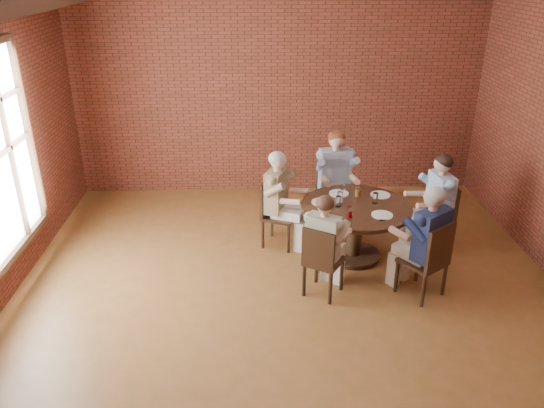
{
  "coord_description": "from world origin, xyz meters",
  "views": [
    {
      "loc": [
        -0.39,
        -4.91,
        3.58
      ],
      "look_at": [
        -0.18,
        1.0,
        0.85
      ],
      "focal_mm": 35.0,
      "sensor_mm": 36.0,
      "label": 1
    }
  ],
  "objects_px": {
    "chair_b": "(333,188)",
    "diner_c": "(280,200)",
    "diner_d": "(325,246)",
    "diner_a": "(435,204)",
    "diner_b": "(336,179)",
    "diner_e": "(425,242)",
    "dining_table": "(355,221)",
    "chair_a": "(439,215)",
    "chair_e": "(430,258)",
    "smartphone": "(381,218)",
    "chair_d": "(321,259)",
    "chair_c": "(274,210)"
  },
  "relations": [
    {
      "from": "diner_c",
      "to": "chair_b",
      "type": "bearing_deg",
      "value": -27.17
    },
    {
      "from": "diner_c",
      "to": "chair_e",
      "type": "height_order",
      "value": "diner_c"
    },
    {
      "from": "diner_e",
      "to": "dining_table",
      "type": "bearing_deg",
      "value": -90.0
    },
    {
      "from": "diner_a",
      "to": "diner_b",
      "type": "relative_size",
      "value": 0.96
    },
    {
      "from": "dining_table",
      "to": "diner_e",
      "type": "bearing_deg",
      "value": -54.04
    },
    {
      "from": "diner_a",
      "to": "smartphone",
      "type": "relative_size",
      "value": 9.67
    },
    {
      "from": "diner_a",
      "to": "chair_b",
      "type": "height_order",
      "value": "diner_a"
    },
    {
      "from": "dining_table",
      "to": "smartphone",
      "type": "xyz_separation_m",
      "value": [
        0.22,
        -0.37,
        0.23
      ]
    },
    {
      "from": "diner_a",
      "to": "chair_c",
      "type": "distance_m",
      "value": 2.11
    },
    {
      "from": "diner_d",
      "to": "diner_a",
      "type": "bearing_deg",
      "value": -116.6
    },
    {
      "from": "diner_b",
      "to": "diner_e",
      "type": "xyz_separation_m",
      "value": [
        0.75,
        -1.86,
        -0.02
      ]
    },
    {
      "from": "dining_table",
      "to": "chair_a",
      "type": "xyz_separation_m",
      "value": [
        1.15,
        0.16,
        -0.01
      ]
    },
    {
      "from": "chair_e",
      "to": "chair_a",
      "type": "bearing_deg",
      "value": -148.95
    },
    {
      "from": "chair_d",
      "to": "chair_e",
      "type": "xyz_separation_m",
      "value": [
        1.23,
        -0.06,
        0.03
      ]
    },
    {
      "from": "diner_b",
      "to": "smartphone",
      "type": "xyz_separation_m",
      "value": [
        0.34,
        -1.37,
        0.05
      ]
    },
    {
      "from": "diner_e",
      "to": "chair_b",
      "type": "bearing_deg",
      "value": -104.73
    },
    {
      "from": "dining_table",
      "to": "diner_b",
      "type": "relative_size",
      "value": 0.99
    },
    {
      "from": "chair_a",
      "to": "diner_c",
      "type": "height_order",
      "value": "diner_c"
    },
    {
      "from": "chair_a",
      "to": "chair_e",
      "type": "relative_size",
      "value": 0.99
    },
    {
      "from": "smartphone",
      "to": "diner_b",
      "type": "bearing_deg",
      "value": 89.9
    },
    {
      "from": "diner_b",
      "to": "diner_c",
      "type": "bearing_deg",
      "value": -150.47
    },
    {
      "from": "diner_b",
      "to": "diner_c",
      "type": "height_order",
      "value": "diner_b"
    },
    {
      "from": "diner_c",
      "to": "chair_e",
      "type": "relative_size",
      "value": 1.4
    },
    {
      "from": "dining_table",
      "to": "diner_c",
      "type": "xyz_separation_m",
      "value": [
        -0.95,
        0.38,
        0.14
      ]
    },
    {
      "from": "chair_d",
      "to": "diner_d",
      "type": "relative_size",
      "value": 0.71
    },
    {
      "from": "chair_c",
      "to": "diner_d",
      "type": "relative_size",
      "value": 0.75
    },
    {
      "from": "chair_a",
      "to": "diner_c",
      "type": "relative_size",
      "value": 0.71
    },
    {
      "from": "dining_table",
      "to": "smartphone",
      "type": "bearing_deg",
      "value": -59.09
    },
    {
      "from": "diner_d",
      "to": "chair_d",
      "type": "bearing_deg",
      "value": 90.0
    },
    {
      "from": "dining_table",
      "to": "diner_c",
      "type": "height_order",
      "value": "diner_c"
    },
    {
      "from": "chair_a",
      "to": "chair_e",
      "type": "bearing_deg",
      "value": -31.0
    },
    {
      "from": "chair_d",
      "to": "smartphone",
      "type": "bearing_deg",
      "value": -114.91
    },
    {
      "from": "dining_table",
      "to": "chair_a",
      "type": "distance_m",
      "value": 1.16
    },
    {
      "from": "diner_b",
      "to": "diner_d",
      "type": "xyz_separation_m",
      "value": [
        -0.38,
        -1.81,
        -0.08
      ]
    },
    {
      "from": "diner_a",
      "to": "diner_e",
      "type": "distance_m",
      "value": 1.1
    },
    {
      "from": "chair_a",
      "to": "smartphone",
      "type": "xyz_separation_m",
      "value": [
        -0.92,
        -0.54,
        0.24
      ]
    },
    {
      "from": "dining_table",
      "to": "chair_a",
      "type": "relative_size",
      "value": 1.48
    },
    {
      "from": "chair_e",
      "to": "diner_c",
      "type": "bearing_deg",
      "value": -74.99
    },
    {
      "from": "chair_a",
      "to": "chair_b",
      "type": "distance_m",
      "value": 1.58
    },
    {
      "from": "chair_c",
      "to": "diner_a",
      "type": "bearing_deg",
      "value": -75.29
    },
    {
      "from": "diner_c",
      "to": "smartphone",
      "type": "distance_m",
      "value": 1.4
    },
    {
      "from": "chair_b",
      "to": "diner_c",
      "type": "distance_m",
      "value": 1.09
    },
    {
      "from": "diner_c",
      "to": "diner_d",
      "type": "distance_m",
      "value": 1.28
    },
    {
      "from": "chair_b",
      "to": "diner_d",
      "type": "height_order",
      "value": "diner_d"
    },
    {
      "from": "chair_a",
      "to": "chair_d",
      "type": "bearing_deg",
      "value": -66.44
    },
    {
      "from": "diner_c",
      "to": "chair_d",
      "type": "relative_size",
      "value": 1.49
    },
    {
      "from": "diner_c",
      "to": "chair_e",
      "type": "distance_m",
      "value": 2.11
    },
    {
      "from": "chair_a",
      "to": "chair_e",
      "type": "distance_m",
      "value": 1.2
    },
    {
      "from": "diner_d",
      "to": "chair_e",
      "type": "xyz_separation_m",
      "value": [
        1.19,
        -0.12,
        -0.11
      ]
    },
    {
      "from": "chair_e",
      "to": "diner_d",
      "type": "bearing_deg",
      "value": -41.95
    }
  ]
}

